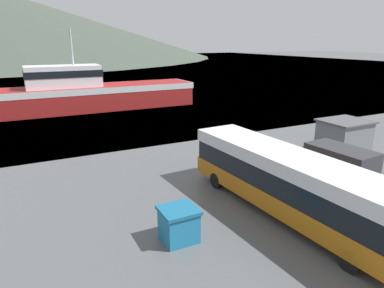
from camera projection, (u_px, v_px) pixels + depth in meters
name	position (u px, v px, depth m)	size (l,w,h in m)	color
water_surface	(54.00, 62.00, 131.89)	(240.00, 240.00, 0.00)	#475B6B
tour_bus	(288.00, 181.00, 16.26)	(3.35, 12.52, 3.08)	#B26614
delivery_van	(332.00, 165.00, 19.70)	(2.37, 5.38, 2.44)	#2D2D33
fishing_boat	(84.00, 93.00, 41.17)	(26.08, 5.39, 9.52)	maroon
storage_bin	(179.00, 224.00, 14.39)	(1.54, 1.48, 1.47)	teal
dock_kiosk	(344.00, 137.00, 25.21)	(3.41, 2.91, 2.58)	slate
small_boat	(123.00, 93.00, 51.91)	(7.33, 3.92, 1.00)	#1E5138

